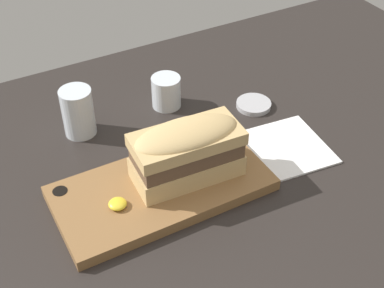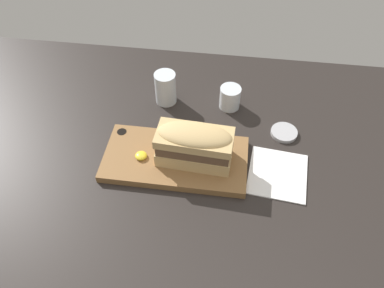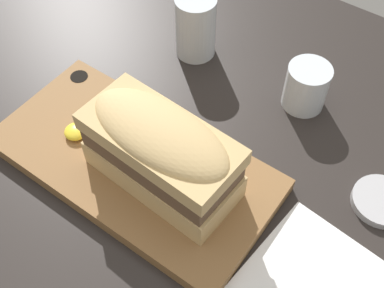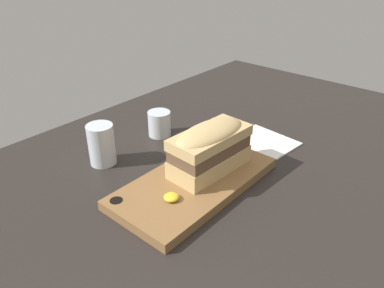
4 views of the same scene
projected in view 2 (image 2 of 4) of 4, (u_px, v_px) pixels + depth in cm
name	position (u px, v px, depth cm)	size (l,w,h in cm)	color
dining_table	(165.00, 178.00, 96.89)	(177.45, 108.43, 2.00)	#282321
serving_board	(175.00, 159.00, 98.40)	(37.48, 18.67, 2.22)	olive
sandwich	(194.00, 144.00, 92.65)	(19.37, 9.86, 10.87)	tan
mustard_dollop	(141.00, 156.00, 96.93)	(3.09, 3.09, 1.23)	yellow
water_glass	(166.00, 90.00, 111.69)	(6.34, 6.34, 9.99)	silver
wine_glass	(230.00, 98.00, 111.02)	(6.21, 6.21, 6.85)	silver
napkin	(278.00, 174.00, 96.26)	(16.20, 17.13, 0.40)	white
condiment_dish	(284.00, 133.00, 105.37)	(7.43, 7.43, 1.08)	#B2B2B7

